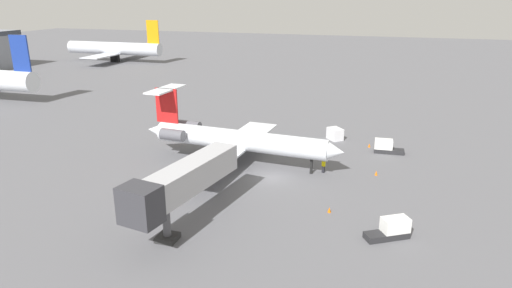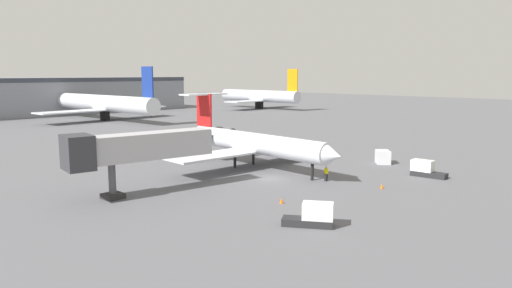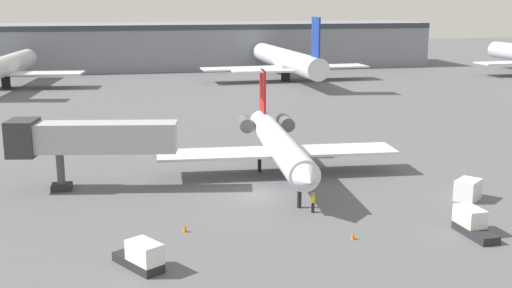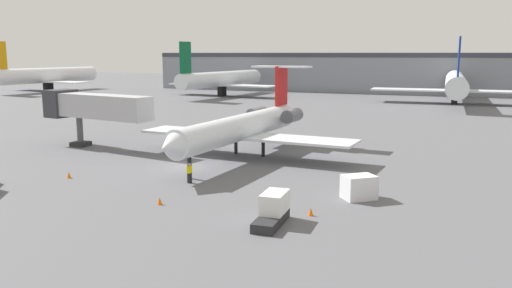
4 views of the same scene
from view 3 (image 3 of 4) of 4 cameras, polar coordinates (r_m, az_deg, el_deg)
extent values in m
cube|color=#5B5B60|center=(56.51, 0.29, -4.56)|extent=(400.00, 400.00, 0.10)
cylinder|color=silver|center=(61.38, 2.07, -0.01)|extent=(4.02, 23.10, 2.60)
cone|color=silver|center=(49.70, 4.55, -3.13)|extent=(2.60, 2.35, 2.47)
cone|color=silver|center=(73.36, 0.37, 2.12)|extent=(2.36, 2.73, 2.21)
cube|color=silver|center=(63.90, 7.36, -0.51)|extent=(11.05, 5.06, 0.24)
cube|color=silver|center=(61.82, -3.75, -0.88)|extent=(11.05, 5.06, 0.24)
cylinder|color=#595960|center=(69.86, 2.62, 1.90)|extent=(1.70, 3.29, 1.50)
cylinder|color=#595960|center=(69.19, -0.96, 1.81)|extent=(1.70, 3.29, 1.50)
cube|color=red|center=(70.91, 0.60, 4.71)|extent=(0.44, 3.21, 4.62)
cube|color=silver|center=(70.63, 0.60, 6.48)|extent=(6.94, 2.82, 0.20)
cylinder|color=black|center=(52.97, 3.85, -4.65)|extent=(0.36, 0.36, 1.91)
cylinder|color=black|center=(64.11, 3.14, -1.53)|extent=(0.36, 0.36, 1.91)
cylinder|color=black|center=(63.58, 0.31, -1.64)|extent=(0.36, 0.36, 1.91)
cube|color=#ADADB2|center=(58.58, -13.79, 0.60)|extent=(14.12, 4.91, 2.60)
cube|color=#333338|center=(60.27, -19.89, 0.53)|extent=(2.91, 3.56, 3.20)
cylinder|color=#4C4C51|center=(60.09, -16.88, -2.28)|extent=(0.70, 0.70, 3.50)
cube|color=#262626|center=(60.48, -16.79, -3.65)|extent=(1.80, 1.80, 0.50)
cube|color=black|center=(52.09, 5.05, -5.59)|extent=(0.32, 0.37, 0.85)
cube|color=yellow|center=(51.86, 5.07, -4.83)|extent=(0.36, 0.46, 0.60)
sphere|color=tan|center=(51.74, 5.08, -4.39)|extent=(0.24, 0.24, 0.24)
cube|color=#262628|center=(49.53, 18.82, -7.40)|extent=(1.66, 4.08, 0.60)
cube|color=white|center=(49.84, 18.38, -6.08)|extent=(1.55, 2.49, 1.30)
cube|color=#262628|center=(42.58, -10.39, -10.26)|extent=(3.31, 4.13, 0.60)
cube|color=white|center=(41.59, -9.82, -9.38)|extent=(2.46, 2.78, 1.30)
cube|color=silver|center=(57.84, 18.22, -3.85)|extent=(2.85, 2.78, 1.76)
cone|color=orange|center=(48.04, -6.30, -7.43)|extent=(0.36, 0.36, 0.55)
cone|color=orange|center=(46.87, 8.57, -8.02)|extent=(0.36, 0.36, 0.55)
cone|color=orange|center=(52.66, 18.96, -6.23)|extent=(0.36, 0.36, 0.55)
cube|color=gray|center=(159.80, -7.70, 8.60)|extent=(126.24, 19.99, 10.72)
cube|color=#333842|center=(149.77, -7.48, 10.16)|extent=(126.24, 0.60, 1.20)
cylinder|color=silver|center=(130.77, -21.34, 6.44)|extent=(7.60, 34.27, 3.74)
cube|color=silver|center=(130.92, -21.29, 5.81)|extent=(29.12, 9.22, 0.30)
cube|color=black|center=(131.10, -21.23, 5.11)|extent=(1.20, 2.80, 2.40)
cylinder|color=silver|center=(133.26, 2.64, 7.49)|extent=(5.63, 41.27, 4.10)
cube|color=navy|center=(115.19, 5.31, 9.38)|extent=(0.45, 4.01, 7.00)
cube|color=silver|center=(133.42, 2.63, 6.78)|extent=(34.77, 7.28, 0.30)
cube|color=black|center=(133.60, 2.63, 6.10)|extent=(1.20, 2.80, 2.40)
camera|label=1|loc=(54.73, -56.66, 11.47)|focal=31.80mm
camera|label=2|loc=(33.88, -69.00, -3.89)|focal=33.25mm
camera|label=4|loc=(37.35, 60.35, -3.41)|focal=36.55mm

